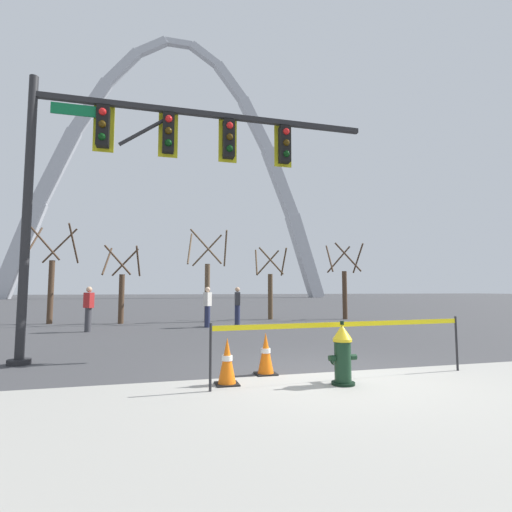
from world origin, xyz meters
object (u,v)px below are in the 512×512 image
monument_arch (176,179)px  pedestrian_standing_center (237,306)px  traffic_signal_gantry (149,159)px  pedestrian_walking_left (207,307)px  traffic_cone_by_hydrant (266,354)px  traffic_cone_mid_sidewalk (227,362)px  fire_hydrant (342,355)px  pedestrian_walking_right (88,308)px

monument_arch → pedestrian_standing_center: bearing=-89.7°
traffic_signal_gantry → pedestrian_walking_left: size_ratio=4.92×
traffic_cone_by_hydrant → traffic_cone_mid_sidewalk: (-0.79, -0.55, 0.00)m
traffic_cone_by_hydrant → pedestrian_walking_left: pedestrian_walking_left is taller
traffic_cone_mid_sidewalk → traffic_signal_gantry: traffic_signal_gantry is taller
pedestrian_walking_left → traffic_signal_gantry: bearing=-108.5°
pedestrian_walking_left → pedestrian_standing_center: size_ratio=1.00×
fire_hydrant → pedestrian_walking_right: bearing=119.5°
fire_hydrant → monument_arch: (0.07, 63.15, 20.76)m
traffic_cone_by_hydrant → pedestrian_standing_center: (1.35, 9.02, 0.46)m
traffic_cone_mid_sidewalk → pedestrian_walking_left: 9.28m
fire_hydrant → pedestrian_walking_left: 9.72m
monument_arch → pedestrian_walking_left: (-0.96, -53.47, -20.41)m
pedestrian_standing_center → traffic_signal_gantry: bearing=-116.7°
traffic_signal_gantry → monument_arch: 62.43m
traffic_cone_mid_sidewalk → pedestrian_walking_left: pedestrian_walking_left is taller
traffic_signal_gantry → traffic_cone_mid_sidewalk: bearing=-63.4°
pedestrian_standing_center → pedestrian_walking_right: (-5.57, -0.89, 0.00)m
traffic_cone_mid_sidewalk → pedestrian_standing_center: (2.14, 9.57, 0.46)m
monument_arch → pedestrian_walking_left: size_ratio=35.23×
traffic_cone_by_hydrant → traffic_signal_gantry: size_ratio=0.09×
traffic_cone_mid_sidewalk → pedestrian_standing_center: pedestrian_standing_center is taller
pedestrian_standing_center → pedestrian_walking_left: bearing=-164.9°
traffic_cone_mid_sidewalk → pedestrian_walking_right: pedestrian_walking_right is taller
monument_arch → traffic_signal_gantry: bearing=-93.0°
traffic_cone_mid_sidewalk → traffic_cone_by_hydrant: bearing=35.1°
traffic_signal_gantry → monument_arch: (3.16, 60.03, 16.83)m
pedestrian_standing_center → traffic_cone_by_hydrant: bearing=-98.5°
traffic_cone_mid_sidewalk → pedestrian_walking_right: bearing=111.5°
traffic_cone_by_hydrant → pedestrian_standing_center: size_ratio=0.46×
fire_hydrant → traffic_cone_by_hydrant: bearing=133.9°
traffic_signal_gantry → pedestrian_standing_center: bearing=63.3°
traffic_cone_by_hydrant → pedestrian_standing_center: pedestrian_standing_center is taller
fire_hydrant → pedestrian_standing_center: size_ratio=0.62×
traffic_signal_gantry → pedestrian_walking_left: bearing=71.5°
traffic_cone_by_hydrant → pedestrian_standing_center: 9.13m
pedestrian_walking_left → pedestrian_walking_right: size_ratio=1.00×
pedestrian_walking_left → pedestrian_walking_right: (-4.28, -0.54, 0.00)m
traffic_cone_mid_sidewalk → traffic_signal_gantry: bearing=116.6°
traffic_signal_gantry → pedestrian_walking_left: 7.79m
traffic_cone_mid_sidewalk → traffic_signal_gantry: size_ratio=0.09×
monument_arch → pedestrian_walking_right: monument_arch is taller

